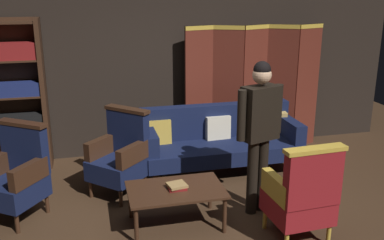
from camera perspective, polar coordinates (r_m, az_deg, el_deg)
The scene contains 12 objects.
ground_plane at distance 4.72m, azimuth 2.38°, elevation -13.90°, with size 10.00×10.00×0.00m, color #3D2819.
back_wall at distance 6.52m, azimuth -3.49°, elevation 7.91°, with size 7.20×0.10×2.80m, color black.
folding_screen at distance 6.67m, azimuth 8.14°, elevation 4.35°, with size 2.14×0.29×1.90m.
bookshelf at distance 6.31m, azimuth -22.59°, elevation 3.30°, with size 0.90×0.32×2.05m.
velvet_couch at distance 5.94m, azimuth 3.65°, elevation -2.43°, with size 2.12×0.78×0.88m.
coffee_table at distance 4.61m, azimuth -2.13°, elevation -9.46°, with size 1.00×0.64×0.42m.
armchair_gilt_accent at distance 4.43m, azimuth 14.15°, elevation -9.48°, with size 0.62×0.61×1.04m.
armchair_wing_left at distance 5.10m, azimuth -21.97°, elevation -6.64°, with size 0.81×0.81×1.04m.
armchair_wing_right at distance 5.33m, azimuth -9.34°, elevation -4.53°, with size 0.82×0.82×1.04m.
standing_figure at distance 4.70m, azimuth 8.82°, elevation -0.55°, with size 0.57×0.32×1.70m.
book_red_leather at distance 4.58m, azimuth -1.98°, elevation -8.78°, with size 0.18×0.16×0.03m, color maroon.
book_tan_leather at distance 4.57m, azimuth -1.99°, elevation -8.48°, with size 0.19×0.17×0.03m, color #9E7A47.
Camera 1 is at (-1.15, -3.89, 2.42)m, focal length 40.83 mm.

